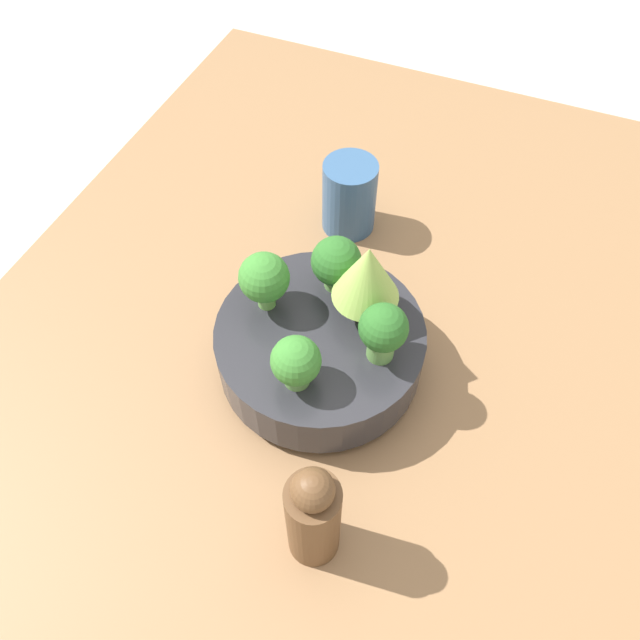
# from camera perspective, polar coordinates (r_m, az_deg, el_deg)

# --- Properties ---
(ground_plane) EXTENTS (6.00, 6.00, 0.00)m
(ground_plane) POSITION_cam_1_polar(r_m,az_deg,el_deg) (0.79, 0.54, -3.39)
(ground_plane) COLOR #ADA89E
(table) EXTENTS (1.17, 0.85, 0.04)m
(table) POSITION_cam_1_polar(r_m,az_deg,el_deg) (0.77, 0.55, -2.58)
(table) COLOR olive
(table) RESTS_ON ground_plane
(bowl) EXTENTS (0.23, 0.23, 0.07)m
(bowl) POSITION_cam_1_polar(r_m,az_deg,el_deg) (0.70, 0.00, -2.47)
(bowl) COLOR #28282D
(bowl) RESTS_ON table
(romanesco_piece_near) EXTENTS (0.07, 0.07, 0.10)m
(romanesco_piece_near) POSITION_cam_1_polar(r_m,az_deg,el_deg) (0.63, 4.47, 4.49)
(romanesco_piece_near) COLOR #609347
(romanesco_piece_near) RESTS_ON bowl
(broccoli_floret_left) EXTENTS (0.05, 0.05, 0.06)m
(broccoli_floret_left) POSITION_cam_1_polar(r_m,az_deg,el_deg) (0.61, -2.21, -3.88)
(broccoli_floret_left) COLOR #609347
(broccoli_floret_left) RESTS_ON bowl
(broccoli_floret_front) EXTENTS (0.05, 0.05, 0.07)m
(broccoli_floret_front) POSITION_cam_1_polar(r_m,az_deg,el_deg) (0.62, 5.79, -0.98)
(broccoli_floret_front) COLOR #609347
(broccoli_floret_front) RESTS_ON bowl
(broccoli_floret_right) EXTENTS (0.06, 0.06, 0.07)m
(broccoli_floret_right) POSITION_cam_1_polar(r_m,az_deg,el_deg) (0.68, 1.14, 5.38)
(broccoli_floret_right) COLOR #609347
(broccoli_floret_right) RESTS_ON bowl
(broccoli_floret_back) EXTENTS (0.05, 0.05, 0.07)m
(broccoli_floret_back) POSITION_cam_1_polar(r_m,az_deg,el_deg) (0.66, -5.12, 3.79)
(broccoli_floret_back) COLOR #6BA34C
(broccoli_floret_back) RESTS_ON bowl
(cup) EXTENTS (0.07, 0.07, 0.10)m
(cup) POSITION_cam_1_polar(r_m,az_deg,el_deg) (0.84, 2.70, 11.21)
(cup) COLOR #33567F
(cup) RESTS_ON table
(pepper_mill) EXTENTS (0.05, 0.05, 0.16)m
(pepper_mill) POSITION_cam_1_polar(r_m,az_deg,el_deg) (0.58, -0.62, -17.49)
(pepper_mill) COLOR brown
(pepper_mill) RESTS_ON table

